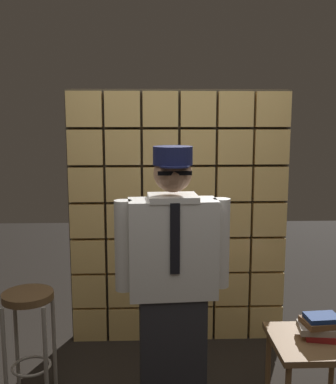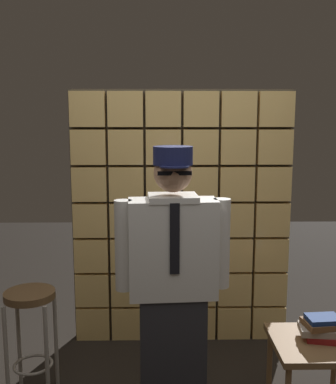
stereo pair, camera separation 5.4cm
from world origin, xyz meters
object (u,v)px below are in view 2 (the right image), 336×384
at_px(book_stack, 321,328).
at_px(standing_person, 173,284).
at_px(side_table, 314,352).
at_px(bar_stool, 31,318).
at_px(coffee_mug, 324,327).

bearing_deg(book_stack, standing_person, -179.58).
height_order(side_table, book_stack, book_stack).
height_order(standing_person, book_stack, standing_person).
relative_size(bar_stool, book_stack, 2.82).
relative_size(side_table, book_stack, 2.03).
bearing_deg(bar_stool, coffee_mug, -6.31).
bearing_deg(coffee_mug, bar_stool, 173.69).
bearing_deg(side_table, coffee_mug, 46.77).
bearing_deg(book_stack, bar_stool, 171.54).
relative_size(side_table, coffee_mug, 4.34).
bearing_deg(book_stack, coffee_mug, 57.37).
distance_m(standing_person, book_stack, 0.97).
height_order(standing_person, coffee_mug, standing_person).
relative_size(bar_stool, side_table, 1.39).
bearing_deg(bar_stool, side_table, -9.54).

